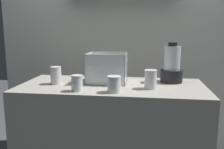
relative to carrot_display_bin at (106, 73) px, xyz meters
The scene contains 8 objects.
counter 0.53m from the carrot_display_bin, 57.61° to the right, with size 1.40×0.64×0.90m, color #9E998E.
back_wall_unit 0.74m from the carrot_display_bin, 85.27° to the left, with size 2.60×0.24×2.50m.
carrot_display_bin is the anchor object (origin of this frame).
blender_pitcher 0.52m from the carrot_display_bin, ahead, with size 0.17×0.17×0.32m.
juice_cup_mango_far_left 0.39m from the carrot_display_bin, 162.27° to the right, with size 0.09×0.09×0.13m.
juice_cup_orange_left 0.35m from the carrot_display_bin, 116.42° to the right, with size 0.08×0.08×0.11m.
juice_cup_orange_middle 0.33m from the carrot_display_bin, 71.75° to the right, with size 0.09×0.09×0.11m.
juice_cup_mango_right 0.39m from the carrot_display_bin, 26.60° to the right, with size 0.09×0.09×0.14m.
Camera 1 is at (0.25, -1.83, 1.33)m, focal length 39.95 mm.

